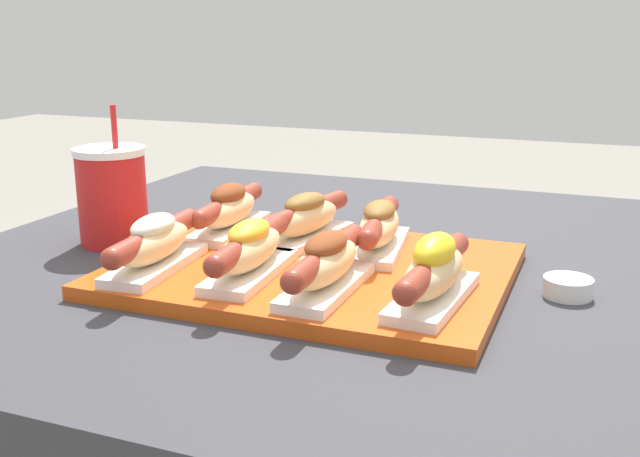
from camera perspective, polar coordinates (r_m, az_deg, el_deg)
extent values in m
cube|color=#CC4C14|center=(0.94, -0.45, -3.19)|extent=(0.47, 0.37, 0.02)
cube|color=white|center=(0.93, -12.42, -2.70)|extent=(0.07, 0.17, 0.01)
ellipsoid|color=#E5C184|center=(0.92, -12.51, -1.05)|extent=(0.06, 0.15, 0.04)
cylinder|color=maroon|center=(0.92, -12.54, -0.62)|extent=(0.04, 0.19, 0.03)
sphere|color=maroon|center=(0.85, -15.57, -2.25)|extent=(0.03, 0.03, 0.03)
sphere|color=maroon|center=(1.00, -9.98, 0.76)|extent=(0.03, 0.03, 0.03)
ellipsoid|color=silver|center=(0.92, -12.59, 0.23)|extent=(0.05, 0.09, 0.03)
cube|color=white|center=(0.89, -5.34, -3.28)|extent=(0.07, 0.17, 0.01)
ellipsoid|color=#E5C184|center=(0.88, -5.38, -1.55)|extent=(0.06, 0.15, 0.04)
cylinder|color=maroon|center=(0.88, -5.39, -1.11)|extent=(0.04, 0.19, 0.03)
sphere|color=maroon|center=(0.80, -8.02, -2.88)|extent=(0.03, 0.03, 0.03)
sphere|color=maroon|center=(0.96, -3.21, 0.37)|extent=(0.03, 0.03, 0.03)
ellipsoid|color=gold|center=(0.88, -5.41, -0.22)|extent=(0.05, 0.08, 0.03)
cube|color=white|center=(0.84, 0.48, -4.41)|extent=(0.06, 0.17, 0.01)
ellipsoid|color=#E5C184|center=(0.83, 0.48, -2.59)|extent=(0.05, 0.15, 0.04)
cylinder|color=maroon|center=(0.83, 0.48, -2.12)|extent=(0.03, 0.19, 0.03)
sphere|color=maroon|center=(0.75, -2.11, -4.09)|extent=(0.03, 0.03, 0.03)
sphere|color=maroon|center=(0.91, 2.60, -0.49)|extent=(0.03, 0.03, 0.03)
ellipsoid|color=brown|center=(0.82, 0.48, -1.19)|extent=(0.04, 0.08, 0.02)
cube|color=white|center=(0.81, 8.59, -5.19)|extent=(0.07, 0.17, 0.01)
ellipsoid|color=#E5C184|center=(0.80, 8.67, -3.32)|extent=(0.06, 0.15, 0.04)
cylinder|color=maroon|center=(0.80, 8.69, -2.83)|extent=(0.04, 0.19, 0.03)
sphere|color=maroon|center=(0.72, 6.51, -4.92)|extent=(0.03, 0.03, 0.03)
sphere|color=maroon|center=(0.89, 10.44, -1.14)|extent=(0.03, 0.03, 0.03)
ellipsoid|color=yellow|center=(0.80, 8.74, -1.69)|extent=(0.05, 0.08, 0.04)
cube|color=white|center=(1.08, -6.91, 0.04)|extent=(0.07, 0.17, 0.01)
ellipsoid|color=#E5C184|center=(1.07, -6.96, 1.48)|extent=(0.06, 0.15, 0.04)
cylinder|color=maroon|center=(1.07, -6.97, 1.85)|extent=(0.04, 0.19, 0.03)
sphere|color=maroon|center=(0.99, -9.19, 0.66)|extent=(0.03, 0.03, 0.03)
sphere|color=maroon|center=(1.16, -5.06, 2.87)|extent=(0.03, 0.03, 0.03)
ellipsoid|color=brown|center=(1.07, -7.00, 2.63)|extent=(0.05, 0.08, 0.03)
cube|color=white|center=(1.03, -1.13, -0.66)|extent=(0.09, 0.18, 0.01)
ellipsoid|color=#E5C184|center=(1.02, -1.14, 0.85)|extent=(0.07, 0.16, 0.04)
cylinder|color=maroon|center=(1.02, -1.14, 1.24)|extent=(0.06, 0.19, 0.03)
sphere|color=maroon|center=(0.94, -4.13, 0.07)|extent=(0.03, 0.03, 0.03)
sphere|color=maroon|center=(1.10, 1.44, 2.25)|extent=(0.03, 0.03, 0.03)
ellipsoid|color=brown|center=(1.02, -1.14, 2.00)|extent=(0.05, 0.09, 0.02)
cube|color=white|center=(0.99, 4.50, -1.38)|extent=(0.08, 0.18, 0.01)
ellipsoid|color=#E5C184|center=(0.98, 4.53, 0.19)|extent=(0.07, 0.15, 0.04)
cylinder|color=maroon|center=(0.98, 4.54, 0.60)|extent=(0.05, 0.19, 0.03)
sphere|color=maroon|center=(0.89, 3.60, -0.87)|extent=(0.03, 0.03, 0.03)
sphere|color=maroon|center=(1.07, 5.32, 1.82)|extent=(0.03, 0.03, 0.03)
ellipsoid|color=brown|center=(0.97, 4.56, 1.37)|extent=(0.05, 0.09, 0.02)
cylinder|color=silver|center=(0.92, 18.36, -4.27)|extent=(0.06, 0.06, 0.02)
cylinder|color=beige|center=(0.92, 18.40, -3.83)|extent=(0.05, 0.05, 0.01)
cylinder|color=red|center=(1.11, -15.53, 2.14)|extent=(0.10, 0.10, 0.13)
cylinder|color=white|center=(1.10, -15.79, 5.69)|extent=(0.10, 0.10, 0.01)
cylinder|color=red|center=(1.08, -15.41, 7.49)|extent=(0.01, 0.01, 0.06)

